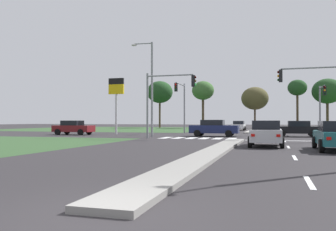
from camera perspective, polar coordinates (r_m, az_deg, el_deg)
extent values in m
plane|color=#282628|center=(35.19, 12.17, -3.27)|extent=(200.00, 200.00, 0.00)
cube|color=#2D4C28|center=(65.89, -8.83, -2.12)|extent=(35.00, 35.00, 0.01)
cube|color=gray|center=(16.34, 7.13, -5.91)|extent=(1.20, 22.00, 0.14)
cube|color=gray|center=(60.13, 13.95, -2.17)|extent=(1.20, 36.00, 0.14)
cube|color=silver|center=(9.52, 21.76, -9.93)|extent=(0.14, 2.00, 0.01)
cube|color=silver|center=(15.46, 19.69, -6.40)|extent=(0.14, 2.00, 0.01)
cube|color=silver|center=(21.43, 18.79, -4.83)|extent=(0.14, 2.00, 0.01)
cube|color=silver|center=(27.41, 18.28, -3.95)|extent=(0.14, 2.00, 0.01)
cube|color=silver|center=(33.40, 17.95, -3.38)|extent=(0.14, 2.00, 0.01)
cube|color=silver|center=(28.12, 18.85, -3.86)|extent=(6.40, 0.50, 0.01)
cube|color=silver|center=(31.23, -0.38, -3.60)|extent=(0.70, 2.80, 0.01)
cube|color=silver|center=(30.92, 1.66, -3.63)|extent=(0.70, 2.80, 0.01)
cube|color=silver|center=(30.65, 3.75, -3.65)|extent=(0.70, 2.80, 0.01)
cube|color=silver|center=(30.42, 5.86, -3.67)|extent=(0.70, 2.80, 0.01)
cube|color=silver|center=(30.23, 8.01, -3.68)|extent=(0.70, 2.80, 0.01)
cube|color=silver|center=(30.08, 10.18, -3.69)|extent=(0.70, 2.80, 0.01)
cube|color=#B7B7BC|center=(21.69, 15.52, -3.06)|extent=(1.72, 4.12, 0.68)
cube|color=black|center=(21.53, 15.51, -1.48)|extent=(1.52, 1.89, 0.52)
cube|color=red|center=(19.64, 13.51, -3.11)|extent=(0.20, 0.04, 0.14)
cube|color=red|center=(19.61, 17.33, -3.10)|extent=(0.20, 0.04, 0.14)
cylinder|color=black|center=(23.06, 13.43, -3.78)|extent=(0.22, 0.64, 0.64)
cylinder|color=black|center=(23.03, 17.72, -3.77)|extent=(0.22, 0.64, 0.64)
cylinder|color=black|center=(20.43, 13.04, -4.17)|extent=(0.22, 0.64, 0.64)
cylinder|color=black|center=(20.40, 17.89, -4.16)|extent=(0.22, 0.64, 0.64)
cube|color=maroon|center=(39.17, -14.95, -2.04)|extent=(4.24, 1.79, 0.68)
cube|color=black|center=(39.24, -15.13, -1.16)|extent=(1.95, 1.57, 0.52)
cube|color=red|center=(40.89, -17.01, -1.89)|extent=(0.04, 0.20, 0.14)
cube|color=red|center=(39.76, -18.09, -1.91)|extent=(0.04, 0.20, 0.14)
cylinder|color=black|center=(39.26, -12.57, -2.55)|extent=(0.64, 0.22, 0.64)
cylinder|color=black|center=(37.71, -13.89, -2.62)|extent=(0.64, 0.22, 0.64)
cylinder|color=black|center=(40.65, -15.93, -2.48)|extent=(0.64, 0.22, 0.64)
cylinder|color=black|center=(39.15, -17.33, -2.54)|extent=(0.64, 0.22, 0.64)
cube|color=#161E47|center=(34.24, 7.45, -2.19)|extent=(4.60, 1.83, 0.75)
cube|color=black|center=(34.26, 7.20, -1.13)|extent=(2.11, 1.61, 0.52)
cube|color=red|center=(35.36, 3.91, -2.03)|extent=(0.04, 0.20, 0.14)
cube|color=red|center=(34.00, 3.40, -2.08)|extent=(0.04, 0.20, 0.14)
cylinder|color=black|center=(34.96, 10.07, -2.77)|extent=(0.64, 0.22, 0.64)
cylinder|color=black|center=(33.14, 9.71, -2.88)|extent=(0.64, 0.22, 0.64)
cylinder|color=black|center=(35.41, 5.33, -2.76)|extent=(0.64, 0.22, 0.64)
cylinder|color=black|center=(33.62, 4.72, -2.86)|extent=(0.64, 0.22, 0.64)
cube|color=silver|center=(55.82, 11.30, -1.71)|extent=(1.78, 4.27, 0.62)
cube|color=black|center=(55.96, 11.31, -1.12)|extent=(1.57, 1.96, 0.52)
cube|color=red|center=(57.91, 12.16, -1.61)|extent=(0.20, 0.04, 0.14)
cube|color=red|center=(58.02, 10.83, -1.62)|extent=(0.20, 0.04, 0.14)
cylinder|color=black|center=(54.39, 12.11, -2.06)|extent=(0.22, 0.64, 0.64)
cylinder|color=black|center=(54.56, 10.24, -2.06)|extent=(0.22, 0.64, 0.64)
cylinder|color=black|center=(57.11, 12.31, -2.00)|extent=(0.22, 0.64, 0.64)
cylinder|color=black|center=(57.27, 10.54, -2.00)|extent=(0.22, 0.64, 0.64)
cube|color=#19565B|center=(19.87, 25.41, -3.25)|extent=(1.73, 4.54, 0.66)
cube|color=red|center=(17.50, 24.45, -3.38)|extent=(0.20, 0.04, 0.14)
cylinder|color=black|center=(21.21, 22.50, -4.00)|extent=(0.22, 0.64, 0.64)
cylinder|color=black|center=(18.33, 23.45, -4.51)|extent=(0.22, 0.64, 0.64)
cube|color=black|center=(35.40, 20.03, -2.18)|extent=(4.20, 1.75, 0.65)
cube|color=black|center=(35.40, 20.27, -1.24)|extent=(1.93, 1.54, 0.52)
cube|color=red|center=(34.93, 23.57, -2.08)|extent=(0.04, 0.20, 0.14)
cube|color=red|center=(36.25, 23.31, -2.03)|extent=(0.04, 0.20, 0.14)
cylinder|color=black|center=(34.47, 17.89, -2.77)|extent=(0.64, 0.22, 0.64)
cylinder|color=black|center=(36.22, 17.82, -2.68)|extent=(0.64, 0.22, 0.64)
cylinder|color=black|center=(34.64, 22.34, -2.74)|extent=(0.64, 0.22, 0.64)
cylinder|color=black|center=(36.38, 22.06, -2.65)|extent=(0.64, 0.22, 0.64)
cylinder|color=gray|center=(28.87, 22.01, 7.11)|extent=(4.35, 0.12, 0.12)
cube|color=black|center=(28.67, 17.67, 6.09)|extent=(0.26, 0.32, 0.95)
sphere|color=#360503|center=(28.71, 17.34, 6.68)|extent=(0.20, 0.20, 0.20)
sphere|color=orange|center=(28.67, 17.35, 6.09)|extent=(0.20, 0.20, 0.20)
sphere|color=black|center=(28.63, 17.35, 5.49)|extent=(0.20, 0.20, 0.20)
cylinder|color=gray|center=(42.92, 2.65, 1.15)|extent=(0.18, 0.18, 5.99)
cylinder|color=gray|center=(41.23, 2.00, 5.06)|extent=(0.12, 3.88, 0.12)
cube|color=black|center=(39.32, 1.30, 4.58)|extent=(0.32, 0.26, 0.95)
sphere|color=red|center=(39.19, 1.24, 5.03)|extent=(0.20, 0.20, 0.20)
sphere|color=#3A2405|center=(39.16, 1.24, 4.60)|extent=(0.20, 0.20, 0.20)
sphere|color=black|center=(39.14, 1.24, 4.16)|extent=(0.20, 0.20, 0.20)
cylinder|color=gray|center=(30.27, -3.33, 1.56)|extent=(0.18, 0.18, 5.56)
cylinder|color=gray|center=(29.87, 0.31, 6.46)|extent=(4.00, 0.12, 0.12)
cube|color=black|center=(29.32, 4.09, 5.57)|extent=(0.26, 0.32, 0.95)
sphere|color=#360503|center=(29.32, 4.40, 6.16)|extent=(0.20, 0.20, 0.20)
sphere|color=#3A2405|center=(29.28, 4.40, 5.58)|extent=(0.20, 0.20, 0.20)
sphere|color=green|center=(29.25, 4.40, 4.99)|extent=(0.20, 0.20, 0.20)
cylinder|color=gray|center=(41.97, 23.25, 0.78)|extent=(0.18, 0.18, 5.28)
cylinder|color=gray|center=(40.29, 23.54, 4.25)|extent=(0.12, 3.65, 0.12)
cube|color=black|center=(38.45, 23.88, 3.71)|extent=(0.32, 0.26, 0.95)
sphere|color=#360503|center=(38.31, 23.90, 4.18)|extent=(0.20, 0.20, 0.20)
sphere|color=orange|center=(38.29, 23.91, 3.73)|extent=(0.20, 0.20, 0.20)
sphere|color=black|center=(38.27, 23.91, 3.28)|extent=(0.20, 0.20, 0.20)
cylinder|color=gray|center=(33.42, -2.59, 4.22)|extent=(0.20, 0.20, 8.91)
cylinder|color=gray|center=(34.31, -4.04, 11.46)|extent=(1.77, 0.23, 0.10)
ellipsoid|color=#B2B2A8|center=(34.54, -5.47, 11.21)|extent=(0.56, 0.28, 0.20)
cylinder|color=silver|center=(40.41, -8.34, 0.24)|extent=(0.24, 0.24, 4.51)
cube|color=gold|center=(40.55, -8.33, 4.20)|extent=(1.80, 0.24, 1.10)
cube|color=black|center=(40.64, -8.33, 5.47)|extent=(1.80, 0.24, 0.70)
cylinder|color=#423323|center=(74.95, -1.33, 0.33)|extent=(0.40, 0.40, 6.04)
ellipsoid|color=#1E421E|center=(75.18, -1.33, 3.78)|extent=(5.46, 5.46, 4.64)
cylinder|color=#423323|center=(70.57, 5.65, 0.51)|extent=(0.48, 0.48, 6.28)
ellipsoid|color=#38602D|center=(70.81, 5.65, 4.02)|extent=(4.38, 4.38, 3.72)
cylinder|color=#423323|center=(72.31, 13.80, -0.23)|extent=(0.36, 0.36, 4.46)
ellipsoid|color=#4C4728|center=(72.44, 13.79, 2.70)|extent=(5.32, 5.32, 4.52)
cylinder|color=#423323|center=(69.49, 20.10, 0.72)|extent=(0.41, 0.41, 6.65)
ellipsoid|color=#1E421E|center=(69.73, 20.08, 4.24)|extent=(3.45, 3.45, 2.93)
cylinder|color=#423323|center=(72.47, 24.26, 0.23)|extent=(0.48, 0.48, 5.50)
ellipsoid|color=#1E421E|center=(72.67, 24.24, 3.60)|extent=(5.51, 5.51, 4.69)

